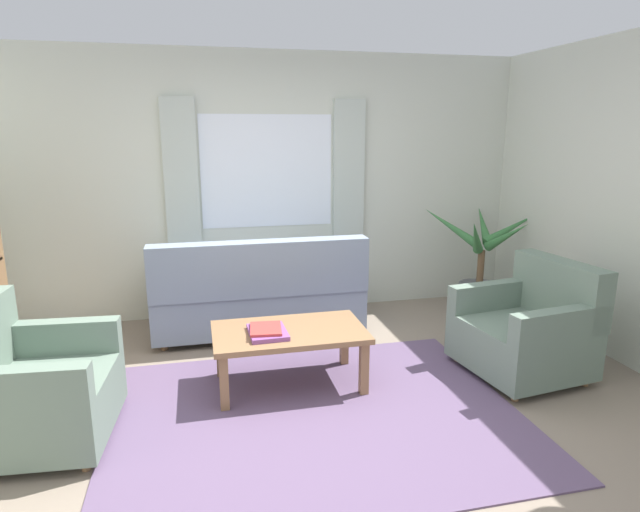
{
  "coord_description": "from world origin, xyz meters",
  "views": [
    {
      "loc": [
        -0.7,
        -3.11,
        1.85
      ],
      "look_at": [
        0.19,
        0.7,
        0.92
      ],
      "focal_mm": 29.89,
      "sensor_mm": 36.0,
      "label": 1
    }
  ],
  "objects_px": {
    "armchair_right": "(529,329)",
    "potted_plant": "(481,273)",
    "book_stack_on_table": "(267,331)",
    "couch": "(259,294)",
    "armchair_left": "(28,388)",
    "coffee_table": "(289,337)"
  },
  "relations": [
    {
      "from": "armchair_left",
      "to": "coffee_table",
      "type": "xyz_separation_m",
      "value": [
        1.64,
        0.37,
        0.03
      ]
    },
    {
      "from": "couch",
      "to": "armchair_right",
      "type": "relative_size",
      "value": 2.02
    },
    {
      "from": "armchair_right",
      "to": "potted_plant",
      "type": "xyz_separation_m",
      "value": [
        0.39,
        1.41,
        0.06
      ]
    },
    {
      "from": "armchair_left",
      "to": "book_stack_on_table",
      "type": "xyz_separation_m",
      "value": [
        1.47,
        0.31,
        0.11
      ]
    },
    {
      "from": "couch",
      "to": "armchair_right",
      "type": "bearing_deg",
      "value": 145.41
    },
    {
      "from": "potted_plant",
      "to": "book_stack_on_table",
      "type": "bearing_deg",
      "value": -152.12
    },
    {
      "from": "couch",
      "to": "coffee_table",
      "type": "height_order",
      "value": "couch"
    },
    {
      "from": "armchair_right",
      "to": "potted_plant",
      "type": "relative_size",
      "value": 0.82
    },
    {
      "from": "couch",
      "to": "book_stack_on_table",
      "type": "relative_size",
      "value": 5.61
    },
    {
      "from": "armchair_left",
      "to": "potted_plant",
      "type": "distance_m",
      "value": 4.17
    },
    {
      "from": "armchair_left",
      "to": "armchair_right",
      "type": "height_order",
      "value": "same"
    },
    {
      "from": "armchair_left",
      "to": "armchair_right",
      "type": "bearing_deg",
      "value": -82.62
    },
    {
      "from": "coffee_table",
      "to": "book_stack_on_table",
      "type": "distance_m",
      "value": 0.19
    },
    {
      "from": "couch",
      "to": "potted_plant",
      "type": "bearing_deg",
      "value": -178.07
    },
    {
      "from": "couch",
      "to": "armchair_left",
      "type": "distance_m",
      "value": 2.15
    },
    {
      "from": "armchair_left",
      "to": "book_stack_on_table",
      "type": "distance_m",
      "value": 1.51
    },
    {
      "from": "couch",
      "to": "book_stack_on_table",
      "type": "bearing_deg",
      "value": 86.34
    },
    {
      "from": "armchair_right",
      "to": "book_stack_on_table",
      "type": "bearing_deg",
      "value": -101.79
    },
    {
      "from": "couch",
      "to": "coffee_table",
      "type": "relative_size",
      "value": 1.73
    },
    {
      "from": "couch",
      "to": "armchair_left",
      "type": "height_order",
      "value": "couch"
    },
    {
      "from": "armchair_left",
      "to": "potted_plant",
      "type": "xyz_separation_m",
      "value": [
        3.86,
        1.57,
        0.06
      ]
    },
    {
      "from": "couch",
      "to": "coffee_table",
      "type": "bearing_deg",
      "value": 94.63
    }
  ]
}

